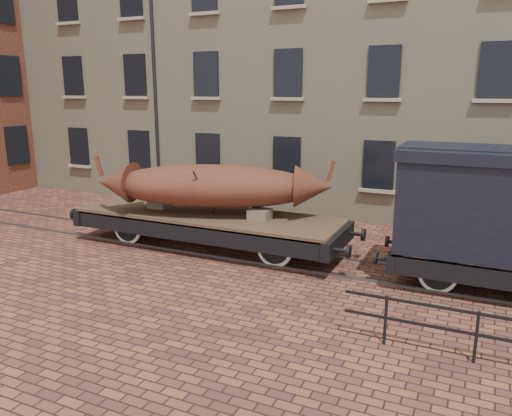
% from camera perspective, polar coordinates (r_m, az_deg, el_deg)
% --- Properties ---
extents(ground, '(90.00, 90.00, 0.00)m').
position_cam_1_polar(ground, '(14.39, 5.47, -6.14)').
color(ground, '#502B26').
extents(warehouse_cream, '(40.00, 10.19, 14.00)m').
position_cam_1_polar(warehouse_cream, '(22.95, 22.33, 17.97)').
color(warehouse_cream, '#C1B792').
rests_on(warehouse_cream, ground).
extents(rail_track, '(30.00, 1.52, 0.06)m').
position_cam_1_polar(rail_track, '(14.38, 5.47, -6.03)').
color(rail_track, '#59595E').
rests_on(rail_track, ground).
extents(flatcar_wagon, '(9.34, 2.53, 1.41)m').
position_cam_1_polar(flatcar_wagon, '(15.40, -5.53, -1.40)').
color(flatcar_wagon, brown).
rests_on(flatcar_wagon, ground).
extents(iron_boat, '(7.20, 3.87, 1.72)m').
position_cam_1_polar(iron_boat, '(15.07, -5.04, 2.56)').
color(iron_boat, maroon).
rests_on(iron_boat, flatcar_wagon).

